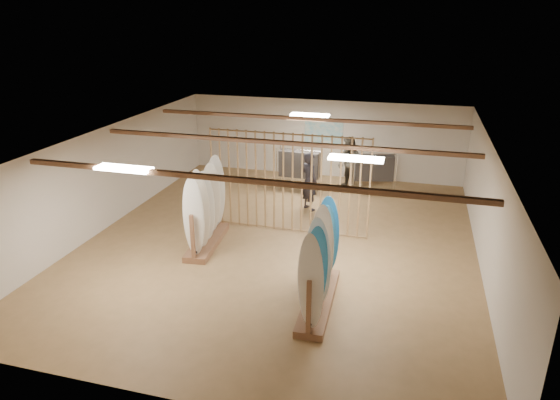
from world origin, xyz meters
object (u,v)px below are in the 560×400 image
(rack_left, at_px, (206,219))
(shopper_a, at_px, (309,177))
(shopper_b, at_px, (349,160))
(rack_right, at_px, (319,274))
(clothing_rack_a, at_px, (299,164))
(clothing_rack_b, at_px, (374,168))

(rack_left, relative_size, shopper_a, 1.10)
(shopper_a, relative_size, shopper_b, 1.01)
(rack_left, height_order, shopper_a, rack_left)
(rack_right, bearing_deg, shopper_a, 102.42)
(rack_left, relative_size, shopper_b, 1.11)
(rack_right, height_order, clothing_rack_a, rack_right)
(clothing_rack_a, xyz_separation_m, clothing_rack_b, (2.42, 0.43, -0.06))
(rack_right, relative_size, clothing_rack_a, 1.67)
(rack_right, xyz_separation_m, clothing_rack_a, (-1.98, 6.56, 0.30))
(rack_left, height_order, clothing_rack_a, rack_left)
(rack_left, height_order, rack_right, rack_left)
(shopper_a, bearing_deg, clothing_rack_a, -22.73)
(rack_left, height_order, shopper_b, rack_left)
(rack_left, xyz_separation_m, shopper_a, (2.04, 3.16, 0.31))
(rack_left, relative_size, rack_right, 0.88)
(shopper_a, distance_m, shopper_b, 2.37)
(shopper_a, bearing_deg, shopper_b, -70.11)
(rack_right, bearing_deg, shopper_b, 91.35)
(rack_left, xyz_separation_m, rack_right, (3.38, -2.03, -0.02))
(shopper_b, bearing_deg, rack_right, -43.89)
(clothing_rack_a, distance_m, clothing_rack_b, 2.46)
(clothing_rack_a, distance_m, shopper_b, 1.74)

